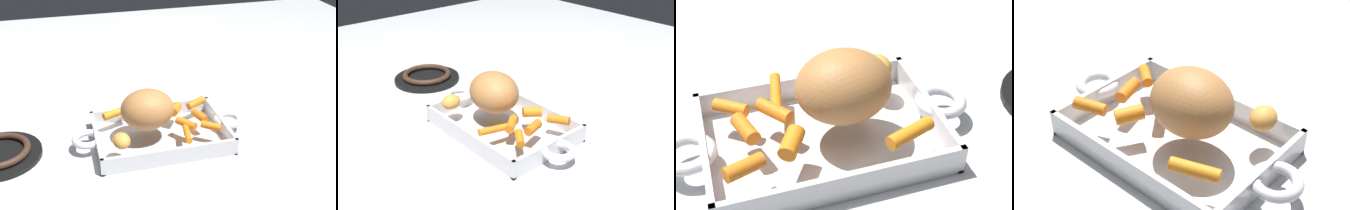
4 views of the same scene
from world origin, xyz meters
The scene contains 11 objects.
ground_plane centered at (0.00, 0.00, 0.00)m, with size 2.13×2.13×0.00m, color silver.
roasting_dish centered at (0.00, 0.00, 0.01)m, with size 0.41×0.21×0.04m.
pork_roast centered at (-0.03, 0.00, 0.09)m, with size 0.12×0.10×0.09m, color #B3753F.
baby_carrot_northeast centered at (0.10, 0.00, 0.05)m, with size 0.02×0.02×0.04m, color orange.
baby_carrot_center_right centered at (0.05, 0.04, 0.05)m, with size 0.02×0.02×0.04m, color orange.
baby_carrot_southeast centered at (0.11, -0.05, 0.05)m, with size 0.02×0.02×0.05m, color orange.
baby_carrot_northwest centered at (0.11, 0.06, 0.05)m, with size 0.02×0.02×0.05m, color orange.
baby_carrot_southwest centered at (0.06, -0.02, 0.05)m, with size 0.02×0.02×0.05m, color orange.
baby_carrot_center_left centered at (-0.09, 0.07, 0.05)m, with size 0.02×0.02×0.07m, color orange.
baby_carrot_short centered at (0.05, -0.06, 0.05)m, with size 0.01×0.01×0.07m, color orange.
potato_golden_large centered at (-0.10, -0.07, 0.06)m, with size 0.04×0.04×0.03m, color gold.
Camera 1 is at (-0.20, -0.82, 0.55)m, focal length 45.65 mm.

